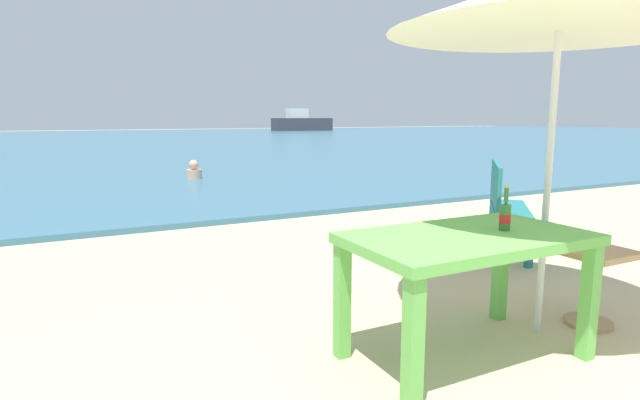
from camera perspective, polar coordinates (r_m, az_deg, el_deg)
ground_plane at (r=3.23m, az=30.60°, el=-18.23°), size 120.00×120.00×0.00m
sea_water at (r=31.59m, az=-22.58°, el=6.12°), size 120.00×50.00×0.08m
picnic_table_green at (r=3.07m, az=16.27°, el=-5.66°), size 1.40×0.80×0.76m
beer_bottle_amber at (r=3.18m, az=20.13°, el=-1.57°), size 0.07×0.07×0.26m
patio_umbrella at (r=3.60m, az=25.51°, el=19.59°), size 2.10×2.10×2.30m
side_table_wood at (r=3.96m, az=28.32°, el=-7.49°), size 0.44×0.44×0.54m
bench_teal_center at (r=5.67m, az=20.00°, el=-0.18°), size 1.08×1.12×0.95m
swimmer_person at (r=11.52m, az=-14.01°, el=3.15°), size 0.34×0.34×0.41m
boat_sailboat at (r=50.59m, az=-2.11°, el=8.70°), size 5.99×1.63×2.18m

